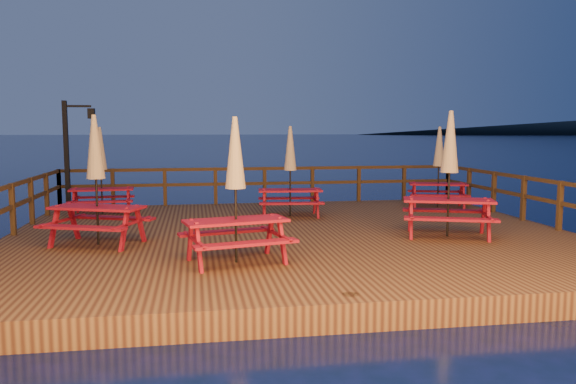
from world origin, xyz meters
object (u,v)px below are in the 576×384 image
Objects in this scene: picnic_table_1 at (101,169)px; lamp_post at (72,145)px; picnic_table_2 at (290,170)px; picnic_table_0 at (449,172)px.

lamp_post is at bearing 124.88° from picnic_table_1.
picnic_table_1 is at bearing -51.48° from lamp_post.
picnic_table_2 is at bearing -16.54° from picnic_table_1.
picnic_table_2 is at bearing -21.56° from lamp_post.
picnic_table_0 is (8.51, -5.48, -0.45)m from lamp_post.
picnic_table_1 is (0.93, -1.16, -0.61)m from lamp_post.
picnic_table_0 is at bearing -33.26° from picnic_table_1.
picnic_table_0 reaches higher than picnic_table_2.
lamp_post is 6.19m from picnic_table_2.
picnic_table_0 is at bearing -32.76° from lamp_post.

